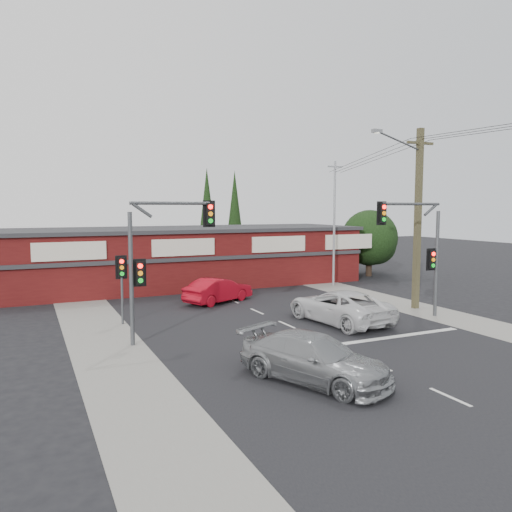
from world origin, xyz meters
name	(u,v)px	position (x,y,z in m)	size (l,w,h in m)	color
ground	(314,337)	(0.00, 0.00, 0.00)	(120.00, 120.00, 0.00)	black
road_strip	(265,315)	(0.00, 5.00, 0.01)	(14.00, 70.00, 0.01)	black
verge_left	(98,331)	(-8.50, 5.00, 0.01)	(3.00, 70.00, 0.02)	gray
verge_right	(391,302)	(8.50, 5.00, 0.01)	(3.00, 70.00, 0.02)	gray
stop_line	(400,336)	(3.50, -1.50, 0.01)	(6.50, 0.35, 0.01)	silver
white_suv	(339,306)	(2.57, 1.87, 0.81)	(2.70, 5.86, 1.63)	silver
silver_suv	(314,358)	(-2.97, -4.83, 0.77)	(2.16, 5.31, 1.54)	gray
red_sedan	(218,290)	(-0.98, 9.34, 0.75)	(1.58, 4.53, 1.49)	#A60A18
lane_dashes	(377,365)	(0.00, -4.32, 0.02)	(0.12, 28.96, 0.01)	silver
shop_building	(181,256)	(-0.99, 16.99, 2.13)	(27.30, 8.40, 4.22)	#470E0E
tree_cluster	(368,241)	(14.69, 15.44, 2.90)	(5.90, 5.10, 5.50)	#2D2116
conifer_near	(207,210)	(3.50, 24.00, 5.48)	(1.80, 1.80, 9.25)	#2D2116
conifer_far	(235,210)	(7.00, 26.00, 5.48)	(1.80, 1.80, 9.25)	#2D2116
traffic_mast_left	(157,250)	(-6.43, 2.00, 3.93)	(3.77, 0.27, 5.97)	#47494C
traffic_mast_right	(420,242)	(6.86, 1.00, 3.95)	(3.96, 0.27, 5.97)	#47494C
pedestal_signal	(122,275)	(-7.20, 6.01, 2.41)	(0.55, 0.27, 3.38)	#47494C
utility_pole	(416,213)	(8.36, 2.99, 5.40)	(4.38, 0.59, 10.00)	#4D472B
steel_pole	(334,221)	(9.00, 12.00, 4.70)	(1.20, 0.16, 9.00)	gray
power_lines	(507,132)	(8.47, -2.47, 9.04)	(2.01, 29.00, 1.22)	black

